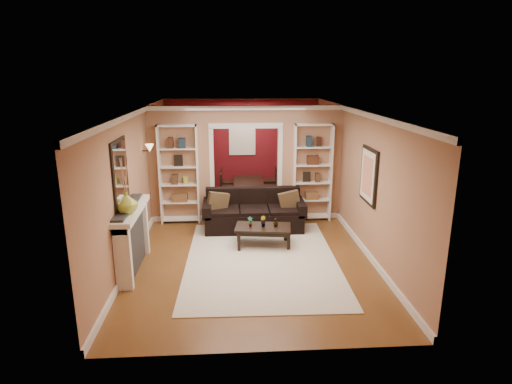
{
  "coord_description": "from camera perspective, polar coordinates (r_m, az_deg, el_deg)",
  "views": [
    {
      "loc": [
        -0.39,
        -8.65,
        3.39
      ],
      "look_at": [
        0.11,
        -0.8,
        1.21
      ],
      "focal_mm": 30.0,
      "sensor_mm": 36.0,
      "label": 1
    }
  ],
  "objects": [
    {
      "name": "dining_chair_se",
      "position": [
        12.21,
        1.61,
        1.48
      ],
      "size": [
        0.52,
        0.52,
        0.88
      ],
      "primitive_type": "cube",
      "rotation": [
        0.0,
        0.0,
        -1.8
      ],
      "color": "black",
      "rests_on": "floor"
    },
    {
      "name": "area_rug",
      "position": [
        8.17,
        0.73,
        -8.98
      ],
      "size": [
        2.87,
        3.97,
        0.01
      ],
      "primitive_type": "cube",
      "rotation": [
        0.0,
        0.0,
        -0.02
      ],
      "color": "beige",
      "rests_on": "floor"
    },
    {
      "name": "dining_chair_nw",
      "position": [
        11.59,
        -3.55,
        0.59
      ],
      "size": [
        0.44,
        0.44,
        0.84
      ],
      "primitive_type": "cube",
      "rotation": [
        0.0,
        0.0,
        1.52
      ],
      "color": "black",
      "rests_on": "floor"
    },
    {
      "name": "partition_wall",
      "position": [
        10.07,
        -1.35,
        3.78
      ],
      "size": [
        4.5,
        0.15,
        2.7
      ],
      "primitive_type": "cube",
      "color": "#AC7A5A",
      "rests_on": "floor"
    },
    {
      "name": "pillow_right",
      "position": [
        9.57,
        4.51,
        -1.16
      ],
      "size": [
        0.45,
        0.14,
        0.45
      ],
      "primitive_type": "cube",
      "rotation": [
        0.0,
        0.0,
        0.03
      ],
      "color": "brown",
      "rests_on": "sofa"
    },
    {
      "name": "mirror",
      "position": [
        7.55,
        -17.69,
        2.59
      ],
      "size": [
        0.03,
        0.95,
        1.1
      ],
      "primitive_type": "cube",
      "color": "silver",
      "rests_on": "wall_left"
    },
    {
      "name": "plant_left",
      "position": [
        8.6,
        -0.78,
        -3.99
      ],
      "size": [
        0.13,
        0.11,
        0.21
      ],
      "primitive_type": "imported",
      "rotation": [
        0.0,
        0.0,
        0.33
      ],
      "color": "#336626",
      "rests_on": "coffee_table"
    },
    {
      "name": "pillow_left",
      "position": [
        9.48,
        -5.12,
        -1.3
      ],
      "size": [
        0.48,
        0.3,
        0.46
      ],
      "primitive_type": "cube",
      "rotation": [
        0.0,
        0.0,
        0.38
      ],
      "color": "brown",
      "rests_on": "sofa"
    },
    {
      "name": "wall_right",
      "position": [
        9.27,
        13.01,
        2.36
      ],
      "size": [
        0.0,
        8.0,
        8.0
      ],
      "primitive_type": "plane",
      "rotation": [
        1.57,
        0.0,
        -1.57
      ],
      "color": "#AC7A5A",
      "rests_on": "ground"
    },
    {
      "name": "wall_left",
      "position": [
        9.08,
        -15.38,
        1.93
      ],
      "size": [
        0.0,
        8.0,
        8.0
      ],
      "primitive_type": "plane",
      "rotation": [
        1.57,
        0.0,
        1.57
      ],
      "color": "#AC7A5A",
      "rests_on": "ground"
    },
    {
      "name": "sofa",
      "position": [
        9.58,
        -0.29,
        -2.45
      ],
      "size": [
        2.26,
        0.98,
        0.88
      ],
      "primitive_type": "cube",
      "color": "black",
      "rests_on": "floor"
    },
    {
      "name": "dining_window",
      "position": [
        12.72,
        -1.86,
        7.14
      ],
      "size": [
        0.78,
        0.03,
        0.98
      ],
      "primitive_type": "cube",
      "color": "#8CA5CC",
      "rests_on": "wall_back"
    },
    {
      "name": "dining_table",
      "position": [
        11.93,
        -0.9,
        0.27
      ],
      "size": [
        1.49,
        0.83,
        0.53
      ],
      "primitive_type": "imported",
      "rotation": [
        0.0,
        0.0,
        1.57
      ],
      "color": "black",
      "rests_on": "floor"
    },
    {
      "name": "dining_chair_ne",
      "position": [
        11.64,
        1.87,
        0.68
      ],
      "size": [
        0.45,
        0.45,
        0.84
      ],
      "primitive_type": "cube",
      "rotation": [
        0.0,
        0.0,
        -1.66
      ],
      "color": "black",
      "rests_on": "floor"
    },
    {
      "name": "dining_chair_sw",
      "position": [
        12.17,
        -3.56,
        1.29
      ],
      "size": [
        0.5,
        0.5,
        0.83
      ],
      "primitive_type": "cube",
      "rotation": [
        0.0,
        0.0,
        1.32
      ],
      "color": "black",
      "rests_on": "floor"
    },
    {
      "name": "bookshelf_left",
      "position": [
        10.0,
        -10.22,
        2.29
      ],
      "size": [
        0.9,
        0.3,
        2.3
      ],
      "primitive_type": "cube",
      "color": "white",
      "rests_on": "floor"
    },
    {
      "name": "coffee_table",
      "position": [
        8.72,
        0.94,
        -5.9
      ],
      "size": [
        1.18,
        0.74,
        0.42
      ],
      "primitive_type": "cube",
      "rotation": [
        0.0,
        0.0,
        -0.13
      ],
      "color": "black",
      "rests_on": "floor"
    },
    {
      "name": "plant_right",
      "position": [
        8.64,
        2.66,
        -4.01
      ],
      "size": [
        0.14,
        0.14,
        0.18
      ],
      "primitive_type": "imported",
      "rotation": [
        0.0,
        0.0,
        4.19
      ],
      "color": "#336626",
      "rests_on": "coffee_table"
    },
    {
      "name": "chandelier",
      "position": [
        11.44,
        -1.68,
        8.59
      ],
      "size": [
        0.5,
        0.5,
        0.3
      ],
      "primitive_type": "cube",
      "color": "#3C231B",
      "rests_on": "ceiling"
    },
    {
      "name": "vase",
      "position": [
        7.34,
        -16.89,
        -1.36
      ],
      "size": [
        0.46,
        0.46,
        0.37
      ],
      "primitive_type": "imported",
      "rotation": [
        0.0,
        0.0,
        -0.38
      ],
      "color": "#9DB339",
      "rests_on": "fireplace"
    },
    {
      "name": "framed_art",
      "position": [
        8.28,
        14.75,
        2.13
      ],
      "size": [
        0.04,
        0.85,
        1.05
      ],
      "primitive_type": "cube",
      "color": "black",
      "rests_on": "wall_right"
    },
    {
      "name": "fireplace",
      "position": [
        7.87,
        -15.97,
        -6.07
      ],
      "size": [
        0.32,
        1.7,
        1.16
      ],
      "primitive_type": "cube",
      "color": "white",
      "rests_on": "floor"
    },
    {
      "name": "wall_back",
      "position": [
        12.82,
        -1.86,
        6.3
      ],
      "size": [
        8.0,
        0.0,
        8.0
      ],
      "primitive_type": "plane",
      "rotation": [
        1.57,
        0.0,
        0.0
      ],
      "color": "#AC7A5A",
      "rests_on": "ground"
    },
    {
      "name": "wall_sconce",
      "position": [
        9.5,
        -14.34,
        5.54
      ],
      "size": [
        0.18,
        0.18,
        0.22
      ],
      "primitive_type": "cube",
      "color": "#FFE0A5",
      "rests_on": "wall_left"
    },
    {
      "name": "plant_center",
      "position": [
        8.61,
        0.94,
        -3.94
      ],
      "size": [
        0.14,
        0.15,
        0.21
      ],
      "primitive_type": "imported",
      "rotation": [
        0.0,
        0.0,
        2.12
      ],
      "color": "#336626",
      "rests_on": "coffee_table"
    },
    {
      "name": "floor",
      "position": [
        9.3,
        -1.0,
        -5.91
      ],
      "size": [
        8.0,
        8.0,
        0.0
      ],
      "primitive_type": "plane",
      "color": "brown",
      "rests_on": "ground"
    },
    {
      "name": "ceiling",
      "position": [
        8.69,
        -1.08,
        10.92
      ],
      "size": [
        8.0,
        8.0,
        0.0
      ],
      "primitive_type": "plane",
      "rotation": [
        3.14,
        0.0,
        0.0
      ],
      "color": "white",
      "rests_on": "ground"
    },
    {
      "name": "red_back_panel",
      "position": [
        12.79,
        -1.86,
        6.15
      ],
      "size": [
        4.44,
        0.04,
        2.64
      ],
      "primitive_type": "cube",
      "color": "maroon",
      "rests_on": "floor"
    },
    {
      "name": "bookshelf_right",
      "position": [
        10.12,
        7.5,
        2.55
      ],
      "size": [
        0.9,
        0.3,
        2.3
      ],
      "primitive_type": "cube",
      "color": "white",
      "rests_on": "floor"
    },
    {
      "name": "wall_front",
      "position": [
        5.09,
        1.04,
        -8.13
      ],
      "size": [
        8.0,
        0.0,
        8.0
      ],
      "primitive_type": "plane",
      "rotation": [
        -1.57,
        0.0,
        0.0
      ],
      "color": "#AC7A5A",
      "rests_on": "ground"
    }
  ]
}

